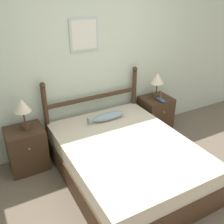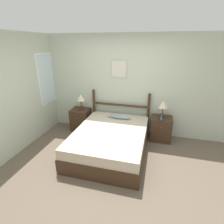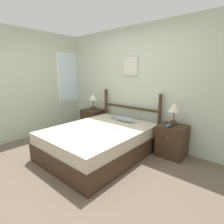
{
  "view_description": "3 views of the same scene",
  "coord_description": "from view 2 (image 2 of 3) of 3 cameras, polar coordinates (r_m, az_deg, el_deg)",
  "views": [
    {
      "loc": [
        -1.62,
        -1.73,
        2.38
      ],
      "look_at": [
        -0.11,
        1.01,
        0.8
      ],
      "focal_mm": 42.0,
      "sensor_mm": 36.0,
      "label": 1
    },
    {
      "loc": [
        0.8,
        -2.67,
        2.32
      ],
      "look_at": [
        -0.19,
        1.03,
        0.8
      ],
      "focal_mm": 28.0,
      "sensor_mm": 36.0,
      "label": 2
    },
    {
      "loc": [
        2.14,
        -1.64,
        1.56
      ],
      "look_at": [
        -0.19,
        1.07,
        0.76
      ],
      "focal_mm": 28.0,
      "sensor_mm": 36.0,
      "label": 3
    }
  ],
  "objects": [
    {
      "name": "table_lamp_right",
      "position": [
        4.37,
        16.39,
        2.03
      ],
      "size": [
        0.22,
        0.22,
        0.43
      ],
      "color": "#422D1E",
      "rests_on": "nightstand_right"
    },
    {
      "name": "wall_left",
      "position": [
        4.13,
        -31.19,
        3.89
      ],
      "size": [
        0.08,
        6.4,
        2.55
      ],
      "color": "beige",
      "rests_on": "ground_plane"
    },
    {
      "name": "wall_back",
      "position": [
        4.59,
        4.54,
        8.49
      ],
      "size": [
        6.4,
        0.08,
        2.55
      ],
      "color": "beige",
      "rests_on": "ground_plane"
    },
    {
      "name": "table_lamp_left",
      "position": [
        4.79,
        -10.17,
        4.3
      ],
      "size": [
        0.22,
        0.22,
        0.43
      ],
      "color": "#422D1E",
      "rests_on": "nightstand_left"
    },
    {
      "name": "nightstand_left",
      "position": [
        5.01,
        -10.11,
        -2.41
      ],
      "size": [
        0.5,
        0.46,
        0.61
      ],
      "color": "#3D2819",
      "rests_on": "ground_plane"
    },
    {
      "name": "ground_plane",
      "position": [
        3.63,
        -1.41,
        -18.08
      ],
      "size": [
        16.0,
        16.0,
        0.0
      ],
      "primitive_type": "plane",
      "color": "brown"
    },
    {
      "name": "model_boat",
      "position": [
        4.33,
        15.77,
        -2.11
      ],
      "size": [
        0.07,
        0.22,
        0.21
      ],
      "color": "#335684",
      "rests_on": "nightstand_right"
    },
    {
      "name": "bed",
      "position": [
        3.99,
        -0.51,
        -9.37
      ],
      "size": [
        1.55,
        2.04,
        0.53
      ],
      "color": "#3D2819",
      "rests_on": "ground_plane"
    },
    {
      "name": "headboard",
      "position": [
        4.69,
        2.68,
        0.62
      ],
      "size": [
        1.56,
        0.08,
        1.16
      ],
      "color": "#3D2819",
      "rests_on": "ground_plane"
    },
    {
      "name": "fish_pillow",
      "position": [
        4.4,
        2.6,
        -1.53
      ],
      "size": [
        0.58,
        0.15,
        0.12
      ],
      "color": "#8499A3",
      "rests_on": "bed"
    },
    {
      "name": "nightstand_right",
      "position": [
        4.59,
        15.69,
        -5.23
      ],
      "size": [
        0.5,
        0.46,
        0.61
      ],
      "color": "#3D2819",
      "rests_on": "ground_plane"
    }
  ]
}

